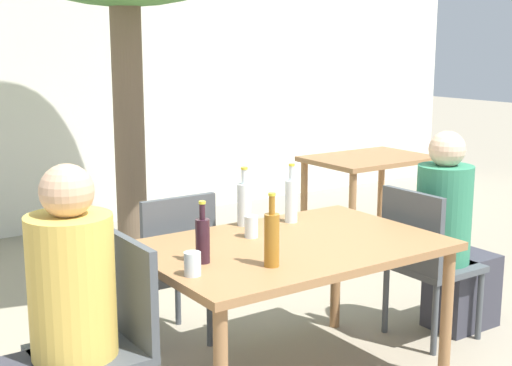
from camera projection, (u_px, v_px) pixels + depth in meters
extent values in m
cube|color=white|center=(44.00, 76.00, 6.28)|extent=(10.00, 0.08, 2.80)
cylinder|color=brown|center=(130.00, 147.00, 4.73)|extent=(0.20, 0.20, 2.04)
cube|color=#996B42|center=(291.00, 247.00, 3.50)|extent=(1.46, 0.97, 0.04)
cylinder|color=#996B42|center=(446.00, 316.00, 3.60)|extent=(0.06, 0.06, 0.70)
cylinder|color=#996B42|center=(131.00, 320.00, 3.54)|extent=(0.06, 0.06, 0.70)
cylinder|color=#996B42|center=(336.00, 271.00, 4.29)|extent=(0.06, 0.06, 0.70)
cube|color=#996B42|center=(369.00, 159.00, 6.07)|extent=(1.03, 0.74, 0.04)
cylinder|color=#996B42|center=(352.00, 216.00, 5.64)|extent=(0.06, 0.06, 0.70)
cylinder|color=#996B42|center=(431.00, 201.00, 6.15)|extent=(0.06, 0.06, 0.70)
cylinder|color=#996B42|center=(304.00, 201.00, 6.14)|extent=(0.06, 0.06, 0.70)
cylinder|color=#996B42|center=(381.00, 189.00, 6.65)|extent=(0.06, 0.06, 0.70)
cube|color=#474C51|center=(90.00, 355.00, 2.97)|extent=(0.44, 0.44, 0.04)
cube|color=#474C51|center=(132.00, 290.00, 3.03)|extent=(0.04, 0.44, 0.45)
cube|color=#474C51|center=(434.00, 266.00, 4.14)|extent=(0.44, 0.44, 0.04)
cube|color=#474C51|center=(412.00, 231.00, 3.98)|extent=(0.04, 0.44, 0.45)
cylinder|color=#474C51|center=(480.00, 305.00, 4.13)|extent=(0.04, 0.04, 0.41)
cylinder|color=#474C51|center=(430.00, 287.00, 4.44)|extent=(0.04, 0.04, 0.41)
cylinder|color=#474C51|center=(435.00, 320.00, 3.92)|extent=(0.04, 0.04, 0.41)
cylinder|color=#474C51|center=(386.00, 299.00, 4.23)|extent=(0.04, 0.04, 0.41)
cube|color=#474C51|center=(163.00, 271.00, 4.04)|extent=(0.44, 0.44, 0.04)
cube|color=#474C51|center=(179.00, 238.00, 3.83)|extent=(0.44, 0.04, 0.45)
cylinder|color=#474C51|center=(178.00, 292.00, 4.35)|extent=(0.04, 0.04, 0.41)
cylinder|color=#474C51|center=(120.00, 305.00, 4.14)|extent=(0.04, 0.04, 0.41)
cylinder|color=#474C51|center=(210.00, 312.00, 4.04)|extent=(0.04, 0.04, 0.41)
cylinder|color=#474C51|center=(149.00, 327.00, 3.83)|extent=(0.04, 0.04, 0.41)
cylinder|color=gold|center=(72.00, 286.00, 2.88)|extent=(0.35, 0.35, 0.59)
sphere|color=tan|center=(67.00, 191.00, 2.80)|extent=(0.22, 0.22, 0.22)
cube|color=#383842|center=(462.00, 291.00, 4.32)|extent=(0.40, 0.29, 0.45)
cylinder|color=#337F5B|center=(444.00, 214.00, 4.11)|extent=(0.32, 0.32, 0.57)
sphere|color=beige|center=(447.00, 149.00, 4.03)|extent=(0.21, 0.21, 0.21)
cylinder|color=#331923|center=(203.00, 241.00, 3.17)|extent=(0.06, 0.06, 0.20)
cylinder|color=#331923|center=(202.00, 212.00, 3.14)|extent=(0.03, 0.03, 0.07)
cylinder|color=gold|center=(202.00, 202.00, 3.13)|extent=(0.03, 0.03, 0.01)
cylinder|color=#9E661E|center=(272.00, 240.00, 3.11)|extent=(0.07, 0.07, 0.24)
cylinder|color=#9E661E|center=(272.00, 205.00, 3.08)|extent=(0.03, 0.03, 0.08)
cylinder|color=gold|center=(272.00, 194.00, 3.07)|extent=(0.03, 0.03, 0.01)
cylinder|color=silver|center=(244.00, 205.00, 3.80)|extent=(0.08, 0.08, 0.23)
cylinder|color=silver|center=(244.00, 177.00, 3.77)|extent=(0.03, 0.03, 0.08)
cylinder|color=gold|center=(244.00, 168.00, 3.76)|extent=(0.04, 0.04, 0.01)
cylinder|color=silver|center=(291.00, 201.00, 3.87)|extent=(0.07, 0.07, 0.23)
cylinder|color=silver|center=(292.00, 173.00, 3.84)|extent=(0.03, 0.03, 0.08)
cylinder|color=gold|center=(292.00, 165.00, 3.83)|extent=(0.03, 0.03, 0.01)
cylinder|color=silver|center=(192.00, 264.00, 3.00)|extent=(0.07, 0.07, 0.10)
cylinder|color=silver|center=(251.00, 227.00, 3.58)|extent=(0.07, 0.07, 0.11)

